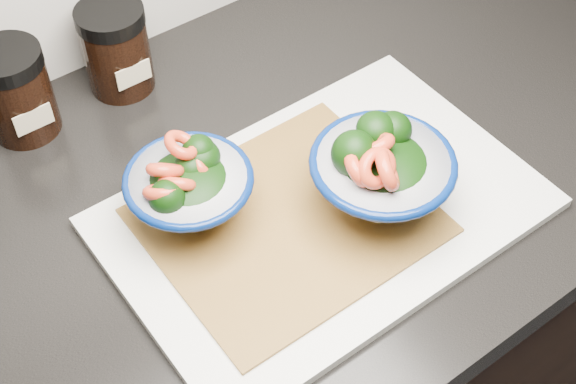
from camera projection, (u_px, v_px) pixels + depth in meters
countertop at (154, 256)px, 0.86m from camera, size 3.50×0.60×0.04m
cutting_board at (323, 212)px, 0.86m from camera, size 0.45×0.30×0.01m
bamboo_mat at (288, 220)px, 0.84m from camera, size 0.28×0.24×0.00m
bowl_left at (189, 188)px, 0.81m from camera, size 0.13×0.13×0.10m
bowl_right at (380, 173)px, 0.82m from camera, size 0.15×0.15×0.12m
spice_jar_c at (16, 92)px, 0.91m from camera, size 0.08×0.08×0.11m
spice_jar_d at (116, 49)px, 0.96m from camera, size 0.08×0.08×0.11m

